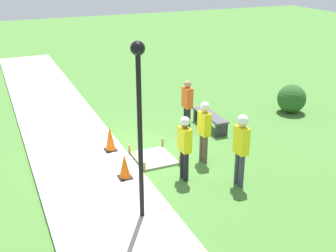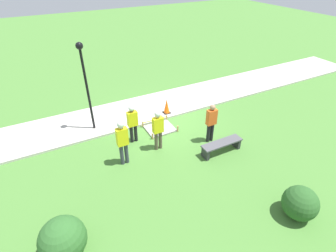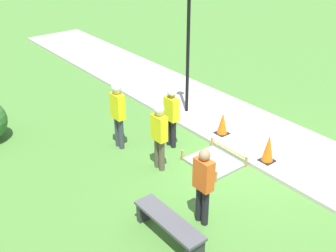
{
  "view_description": "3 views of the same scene",
  "coord_description": "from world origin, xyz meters",
  "px_view_note": "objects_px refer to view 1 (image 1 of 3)",
  "views": [
    {
      "loc": [
        10.35,
        -3.3,
        5.29
      ],
      "look_at": [
        0.46,
        1.06,
        0.91
      ],
      "focal_mm": 45.0,
      "sensor_mm": 36.0,
      "label": 1
    },
    {
      "loc": [
        4.69,
        9.32,
        6.54
      ],
      "look_at": [
        0.57,
        1.51,
        0.71
      ],
      "focal_mm": 28.0,
      "sensor_mm": 36.0,
      "label": 2
    },
    {
      "loc": [
        -5.79,
        7.05,
        5.73
      ],
      "look_at": [
        1.02,
        1.66,
        1.18
      ],
      "focal_mm": 45.0,
      "sensor_mm": 36.0,
      "label": 3
    }
  ],
  "objects_px": {
    "lamppost_near": "(139,107)",
    "park_bench": "(210,118)",
    "traffic_cone_far_patch": "(125,166)",
    "worker_supervisor": "(241,143)",
    "traffic_cone_near_patch": "(110,138)",
    "worker_assistant": "(185,143)",
    "worker_trainee": "(204,127)",
    "bystander_in_orange_shirt": "(187,103)"
  },
  "relations": [
    {
      "from": "lamppost_near",
      "to": "park_bench",
      "type": "bearing_deg",
      "value": 135.85
    },
    {
      "from": "traffic_cone_far_patch",
      "to": "worker_supervisor",
      "type": "height_order",
      "value": "worker_supervisor"
    },
    {
      "from": "traffic_cone_near_patch",
      "to": "worker_assistant",
      "type": "bearing_deg",
      "value": 30.35
    },
    {
      "from": "park_bench",
      "to": "worker_assistant",
      "type": "distance_m",
      "value": 3.63
    },
    {
      "from": "worker_supervisor",
      "to": "worker_trainee",
      "type": "relative_size",
      "value": 1.07
    },
    {
      "from": "worker_assistant",
      "to": "worker_trainee",
      "type": "bearing_deg",
      "value": 126.69
    },
    {
      "from": "worker_assistant",
      "to": "worker_supervisor",
      "type": "bearing_deg",
      "value": 54.05
    },
    {
      "from": "traffic_cone_near_patch",
      "to": "lamppost_near",
      "type": "distance_m",
      "value": 4.05
    },
    {
      "from": "traffic_cone_near_patch",
      "to": "worker_supervisor",
      "type": "xyz_separation_m",
      "value": [
        3.01,
        2.4,
        0.66
      ]
    },
    {
      "from": "lamppost_near",
      "to": "worker_assistant",
      "type": "bearing_deg",
      "value": 127.7
    },
    {
      "from": "traffic_cone_near_patch",
      "to": "worker_supervisor",
      "type": "distance_m",
      "value": 3.9
    },
    {
      "from": "worker_supervisor",
      "to": "worker_assistant",
      "type": "relative_size",
      "value": 1.1
    },
    {
      "from": "traffic_cone_near_patch",
      "to": "bystander_in_orange_shirt",
      "type": "relative_size",
      "value": 0.43
    },
    {
      "from": "traffic_cone_far_patch",
      "to": "bystander_in_orange_shirt",
      "type": "xyz_separation_m",
      "value": [
        -2.29,
        2.86,
        0.55
      ]
    },
    {
      "from": "bystander_in_orange_shirt",
      "to": "lamppost_near",
      "type": "xyz_separation_m",
      "value": [
        4.02,
        -3.05,
        1.61
      ]
    },
    {
      "from": "worker_trainee",
      "to": "worker_assistant",
      "type": "bearing_deg",
      "value": -53.31
    },
    {
      "from": "park_bench",
      "to": "lamppost_near",
      "type": "xyz_separation_m",
      "value": [
        3.99,
        -3.88,
        2.24
      ]
    },
    {
      "from": "traffic_cone_far_patch",
      "to": "worker_trainee",
      "type": "distance_m",
      "value": 2.42
    },
    {
      "from": "traffic_cone_near_patch",
      "to": "bystander_in_orange_shirt",
      "type": "bearing_deg",
      "value": 102.04
    },
    {
      "from": "traffic_cone_near_patch",
      "to": "worker_assistant",
      "type": "height_order",
      "value": "worker_assistant"
    },
    {
      "from": "traffic_cone_far_patch",
      "to": "worker_assistant",
      "type": "distance_m",
      "value": 1.61
    },
    {
      "from": "traffic_cone_near_patch",
      "to": "worker_assistant",
      "type": "relative_size",
      "value": 0.43
    },
    {
      "from": "worker_trainee",
      "to": "lamppost_near",
      "type": "distance_m",
      "value": 3.52
    },
    {
      "from": "traffic_cone_near_patch",
      "to": "worker_assistant",
      "type": "xyz_separation_m",
      "value": [
        2.2,
        1.29,
        0.54
      ]
    },
    {
      "from": "traffic_cone_near_patch",
      "to": "bystander_in_orange_shirt",
      "type": "height_order",
      "value": "bystander_in_orange_shirt"
    },
    {
      "from": "bystander_in_orange_shirt",
      "to": "traffic_cone_far_patch",
      "type": "bearing_deg",
      "value": -51.27
    },
    {
      "from": "traffic_cone_near_patch",
      "to": "worker_trainee",
      "type": "bearing_deg",
      "value": 55.35
    },
    {
      "from": "traffic_cone_far_patch",
      "to": "worker_supervisor",
      "type": "xyz_separation_m",
      "value": [
        1.29,
        2.53,
        0.7
      ]
    },
    {
      "from": "traffic_cone_far_patch",
      "to": "worker_assistant",
      "type": "relative_size",
      "value": 0.38
    },
    {
      "from": "bystander_in_orange_shirt",
      "to": "lamppost_near",
      "type": "distance_m",
      "value": 5.3
    },
    {
      "from": "worker_assistant",
      "to": "worker_trainee",
      "type": "distance_m",
      "value": 1.14
    },
    {
      "from": "traffic_cone_near_patch",
      "to": "worker_supervisor",
      "type": "bearing_deg",
      "value": 38.61
    },
    {
      "from": "traffic_cone_near_patch",
      "to": "worker_supervisor",
      "type": "relative_size",
      "value": 0.4
    },
    {
      "from": "park_bench",
      "to": "bystander_in_orange_shirt",
      "type": "xyz_separation_m",
      "value": [
        -0.03,
        -0.83,
        0.63
      ]
    },
    {
      "from": "traffic_cone_near_patch",
      "to": "worker_assistant",
      "type": "distance_m",
      "value": 2.6
    },
    {
      "from": "traffic_cone_near_patch",
      "to": "park_bench",
      "type": "distance_m",
      "value": 3.6
    },
    {
      "from": "bystander_in_orange_shirt",
      "to": "lamppost_near",
      "type": "height_order",
      "value": "lamppost_near"
    },
    {
      "from": "worker_supervisor",
      "to": "bystander_in_orange_shirt",
      "type": "bearing_deg",
      "value": 174.79
    },
    {
      "from": "traffic_cone_far_patch",
      "to": "bystander_in_orange_shirt",
      "type": "distance_m",
      "value": 3.71
    },
    {
      "from": "worker_supervisor",
      "to": "worker_assistant",
      "type": "height_order",
      "value": "worker_supervisor"
    },
    {
      "from": "traffic_cone_far_patch",
      "to": "lamppost_near",
      "type": "bearing_deg",
      "value": -6.14
    },
    {
      "from": "traffic_cone_far_patch",
      "to": "park_bench",
      "type": "height_order",
      "value": "traffic_cone_far_patch"
    }
  ]
}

